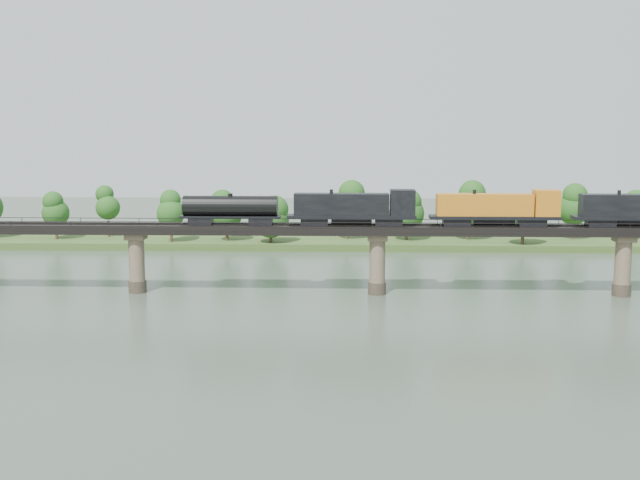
{
  "coord_description": "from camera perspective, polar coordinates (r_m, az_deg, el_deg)",
  "views": [
    {
      "loc": [
        -5.0,
        -100.24,
        28.16
      ],
      "look_at": [
        -9.45,
        30.0,
        9.0
      ],
      "focal_mm": 45.0,
      "sensor_mm": 36.0,
      "label": 1
    }
  ],
  "objects": [
    {
      "name": "bridge_superstructure",
      "position": [
        131.36,
        4.12,
        1.18
      ],
      "size": [
        220.0,
        4.9,
        0.75
      ],
      "color": "black",
      "rests_on": "bridge"
    },
    {
      "name": "far_bank",
      "position": [
        187.31,
        3.47,
        -0.05
      ],
      "size": [
        300.0,
        24.0,
        1.6
      ],
      "primitive_type": "cube",
      "color": "#334E1F",
      "rests_on": "ground"
    },
    {
      "name": "ground",
      "position": [
        104.24,
        4.67,
        -7.34
      ],
      "size": [
        400.0,
        400.0,
        0.0
      ],
      "primitive_type": "plane",
      "color": "#354436",
      "rests_on": "ground"
    },
    {
      "name": "far_treeline",
      "position": [
        181.82,
        0.94,
        2.26
      ],
      "size": [
        289.06,
        17.54,
        13.6
      ],
      "color": "#382619",
      "rests_on": "far_bank"
    },
    {
      "name": "bridge",
      "position": [
        132.29,
        4.09,
        -1.54
      ],
      "size": [
        236.0,
        30.0,
        11.5
      ],
      "color": "#473A2D",
      "rests_on": "ground"
    },
    {
      "name": "freight_train",
      "position": [
        131.99,
        9.08,
        2.23
      ],
      "size": [
        85.05,
        3.31,
        5.85
      ],
      "color": "black",
      "rests_on": "bridge"
    }
  ]
}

